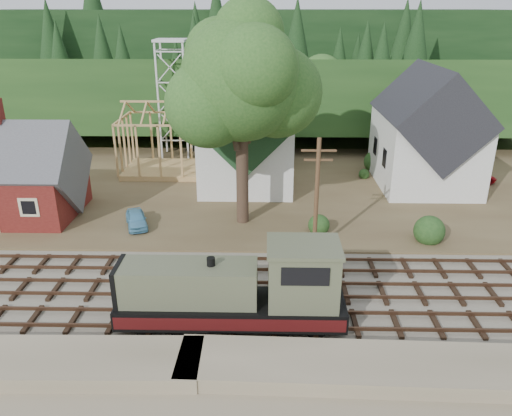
{
  "coord_description": "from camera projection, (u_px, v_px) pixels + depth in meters",
  "views": [
    {
      "loc": [
        3.75,
        -24.77,
        15.48
      ],
      "look_at": [
        3.1,
        6.0,
        3.0
      ],
      "focal_mm": 35.0,
      "sensor_mm": 36.0,
      "label": 1
    }
  ],
  "objects": [
    {
      "name": "hillside",
      "position": [
        239.0,
        129.0,
        67.76
      ],
      "size": [
        70.0,
        28.96,
        12.74
      ],
      "primitive_type": "cube",
      "rotation": [
        -0.17,
        0.0,
        0.0
      ],
      "color": "#1E3F19",
      "rests_on": "ground"
    },
    {
      "name": "locomotive",
      "position": [
        239.0,
        292.0,
        25.24
      ],
      "size": [
        11.42,
        2.86,
        4.59
      ],
      "color": "black",
      "rests_on": "railroad_bed"
    },
    {
      "name": "church",
      "position": [
        247.0,
        129.0,
        45.09
      ],
      "size": [
        8.4,
        15.17,
        13.0
      ],
      "color": "silver",
      "rests_on": "village_flat"
    },
    {
      "name": "farmhouse",
      "position": [
        427.0,
        135.0,
        44.26
      ],
      "size": [
        8.4,
        10.8,
        10.6
      ],
      "color": "silver",
      "rests_on": "village_flat"
    },
    {
      "name": "ridge",
      "position": [
        244.0,
        107.0,
        82.58
      ],
      "size": [
        80.0,
        20.0,
        12.0
      ],
      "primitive_type": "cube",
      "color": "black",
      "rests_on": "ground"
    },
    {
      "name": "car_red",
      "position": [
        473.0,
        177.0,
        46.02
      ],
      "size": [
        4.33,
        2.24,
        1.17
      ],
      "primitive_type": "imported",
      "rotation": [
        0.0,
        0.0,
        1.64
      ],
      "color": "red",
      "rests_on": "village_flat"
    },
    {
      "name": "embankment",
      "position": [
        175.0,
        403.0,
        20.97
      ],
      "size": [
        64.0,
        5.0,
        1.6
      ],
      "primitive_type": "cube",
      "color": "#7F7259",
      "rests_on": "ground"
    },
    {
      "name": "telegraph_pole_near",
      "position": [
        317.0,
        195.0,
        31.93
      ],
      "size": [
        2.2,
        0.28,
        8.0
      ],
      "color": "#4C331E",
      "rests_on": "ground"
    },
    {
      "name": "timber_frame",
      "position": [
        165.0,
        143.0,
        48.12
      ],
      "size": [
        8.2,
        6.2,
        6.99
      ],
      "color": "tan",
      "rests_on": "village_flat"
    },
    {
      "name": "depot",
      "position": [
        8.0,
        179.0,
        38.14
      ],
      "size": [
        10.8,
        7.41,
        9.0
      ],
      "color": "#561513",
      "rests_on": "village_flat"
    },
    {
      "name": "car_blue",
      "position": [
        136.0,
        219.0,
        36.83
      ],
      "size": [
        2.46,
        3.73,
        1.18
      ],
      "primitive_type": "imported",
      "rotation": [
        0.0,
        0.0,
        0.34
      ],
      "color": "#61ABD1",
      "rests_on": "village_flat"
    },
    {
      "name": "ground",
      "position": [
        200.0,
        294.0,
        28.84
      ],
      "size": [
        140.0,
        140.0,
        0.0
      ],
      "primitive_type": "plane",
      "color": "#384C1E",
      "rests_on": "ground"
    },
    {
      "name": "lattice_tower",
      "position": [
        172.0,
        63.0,
        51.14
      ],
      "size": [
        3.2,
        3.2,
        12.12
      ],
      "color": "silver",
      "rests_on": "village_flat"
    },
    {
      "name": "big_tree",
      "position": [
        244.0,
        89.0,
        34.3
      ],
      "size": [
        10.9,
        8.4,
        14.7
      ],
      "color": "#38281E",
      "rests_on": "village_flat"
    },
    {
      "name": "railroad_bed",
      "position": [
        200.0,
        293.0,
        28.81
      ],
      "size": [
        64.0,
        11.0,
        0.16
      ],
      "primitive_type": "cube",
      "color": "#726B5B",
      "rests_on": "ground"
    },
    {
      "name": "village_flat",
      "position": [
        225.0,
        187.0,
        45.46
      ],
      "size": [
        64.0,
        26.0,
        0.3
      ],
      "primitive_type": "cube",
      "color": "brown",
      "rests_on": "ground"
    }
  ]
}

